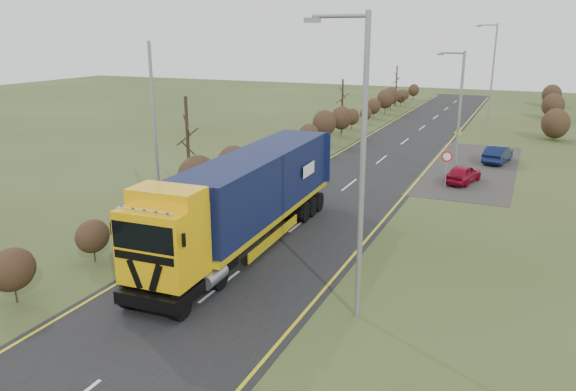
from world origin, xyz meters
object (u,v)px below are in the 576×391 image
at_px(speed_sign, 447,163).
at_px(car_blue_sedan, 498,154).
at_px(streetlight_near, 359,158).
at_px(lorry, 247,196).
at_px(car_red_hatchback, 463,174).

bearing_deg(speed_sign, car_blue_sedan, 74.40).
bearing_deg(streetlight_near, speed_sign, 88.89).
xyz_separation_m(streetlight_near, speed_sign, (0.34, 17.74, -3.83)).
xyz_separation_m(lorry, streetlight_near, (6.23, -4.21, 3.08)).
distance_m(streetlight_near, speed_sign, 18.16).
height_order(car_blue_sedan, streetlight_near, streetlight_near).
bearing_deg(speed_sign, car_red_hatchback, 64.60).
relative_size(lorry, streetlight_near, 1.53).
distance_m(lorry, car_blue_sedan, 24.13).
relative_size(car_blue_sedan, speed_sign, 1.66).
relative_size(lorry, car_blue_sedan, 3.91).
bearing_deg(speed_sign, lorry, -115.88).
relative_size(car_red_hatchback, streetlight_near, 0.35).
bearing_deg(lorry, streetlight_near, -36.25).
xyz_separation_m(car_red_hatchback, speed_sign, (-0.84, -1.78, 1.03)).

